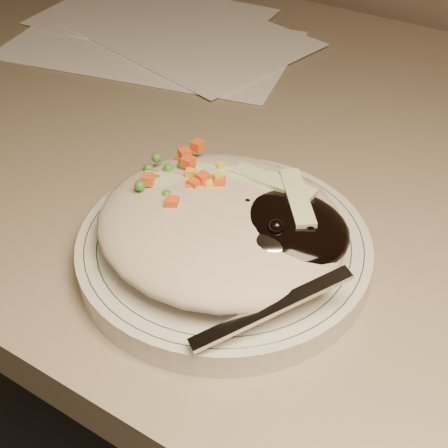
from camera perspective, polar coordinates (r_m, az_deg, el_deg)
The scene contains 5 objects.
desk at distance 0.74m, azimuth 14.14°, elevation -8.35°, with size 1.40×0.70×0.74m.
plate at distance 0.49m, azimuth 0.00°, elevation -2.33°, with size 0.23×0.23×0.02m, color silver.
plate_rim at distance 0.48m, azimuth 0.00°, elevation -1.45°, with size 0.22×0.22×0.00m.
meal at distance 0.47m, azimuth 0.39°, elevation 0.29°, with size 0.21×0.19×0.05m.
papers at distance 0.87m, azimuth -5.69°, elevation 16.86°, with size 0.41×0.33×0.00m.
Camera 1 is at (0.11, 0.88, 1.08)m, focal length 50.00 mm.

